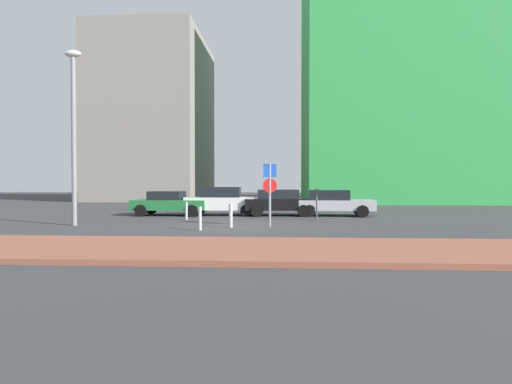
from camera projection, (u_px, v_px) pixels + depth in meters
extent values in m
plane|color=#38383A|center=(235.00, 225.00, 18.41)|extent=(120.00, 120.00, 0.00)
cube|color=#93513D|center=(206.00, 249.00, 11.42)|extent=(40.00, 4.13, 0.14)
cube|color=#237238|center=(171.00, 205.00, 24.01)|extent=(4.14, 1.88, 0.55)
cube|color=black|center=(167.00, 195.00, 24.01)|extent=(1.81, 1.69, 0.47)
cylinder|color=black|center=(199.00, 209.00, 24.80)|extent=(0.64, 0.23, 0.64)
cylinder|color=black|center=(192.00, 211.00, 23.00)|extent=(0.64, 0.23, 0.64)
cylinder|color=black|center=(151.00, 209.00, 25.02)|extent=(0.64, 0.23, 0.64)
cylinder|color=black|center=(141.00, 211.00, 23.22)|extent=(0.64, 0.23, 0.64)
cube|color=white|center=(222.00, 203.00, 24.07)|extent=(4.07, 1.80, 0.69)
cube|color=black|center=(221.00, 192.00, 24.06)|extent=(2.20, 1.62, 0.56)
cylinder|color=black|center=(248.00, 209.00, 24.88)|extent=(0.65, 0.24, 0.64)
cylinder|color=black|center=(246.00, 211.00, 23.18)|extent=(0.65, 0.24, 0.64)
cylinder|color=black|center=(200.00, 209.00, 24.97)|extent=(0.65, 0.24, 0.64)
cylinder|color=black|center=(195.00, 211.00, 23.28)|extent=(0.65, 0.24, 0.64)
cube|color=black|center=(282.00, 204.00, 23.86)|extent=(4.21, 2.08, 0.62)
cube|color=black|center=(278.00, 194.00, 23.85)|extent=(2.32, 1.80, 0.49)
cylinder|color=black|center=(305.00, 209.00, 24.78)|extent=(0.65, 0.27, 0.64)
cylinder|color=black|center=(309.00, 211.00, 23.00)|extent=(0.65, 0.27, 0.64)
cylinder|color=black|center=(257.00, 209.00, 24.74)|extent=(0.65, 0.27, 0.64)
cylinder|color=black|center=(257.00, 211.00, 22.96)|extent=(0.65, 0.27, 0.64)
cube|color=#B7BABF|center=(332.00, 205.00, 23.65)|extent=(4.61, 1.98, 0.56)
cube|color=black|center=(329.00, 195.00, 23.65)|extent=(2.23, 1.71, 0.54)
cylinder|color=black|center=(359.00, 209.00, 24.34)|extent=(0.65, 0.25, 0.64)
cylinder|color=black|center=(363.00, 211.00, 22.62)|extent=(0.65, 0.25, 0.64)
cylinder|color=black|center=(303.00, 209.00, 24.70)|extent=(0.65, 0.25, 0.64)
cylinder|color=black|center=(303.00, 211.00, 22.97)|extent=(0.65, 0.25, 0.64)
cylinder|color=gray|center=(270.00, 195.00, 17.93)|extent=(0.10, 0.10, 2.63)
cube|color=#1447B7|center=(270.00, 171.00, 17.91)|extent=(0.54, 0.19, 0.55)
cylinder|color=red|center=(270.00, 186.00, 17.92)|extent=(0.58, 0.20, 0.60)
cylinder|color=#4C4C51|center=(317.00, 208.00, 20.60)|extent=(0.08, 0.08, 1.24)
cube|color=black|center=(317.00, 192.00, 20.58)|extent=(0.18, 0.14, 0.28)
cylinder|color=gray|center=(74.00, 142.00, 18.30)|extent=(0.20, 0.20, 7.10)
ellipsoid|color=silver|center=(73.00, 54.00, 18.22)|extent=(0.70, 0.36, 0.30)
cylinder|color=#B7B7BC|center=(186.00, 211.00, 21.18)|extent=(0.12, 0.12, 0.88)
cylinder|color=#B7B7BC|center=(231.00, 216.00, 17.59)|extent=(0.16, 0.16, 0.96)
cylinder|color=#B7B7BC|center=(200.00, 218.00, 16.52)|extent=(0.13, 0.13, 0.91)
cube|color=green|center=(388.00, 82.00, 41.89)|extent=(16.14, 15.23, 23.03)
cube|color=gray|center=(155.00, 120.00, 46.21)|extent=(10.51, 13.95, 17.00)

